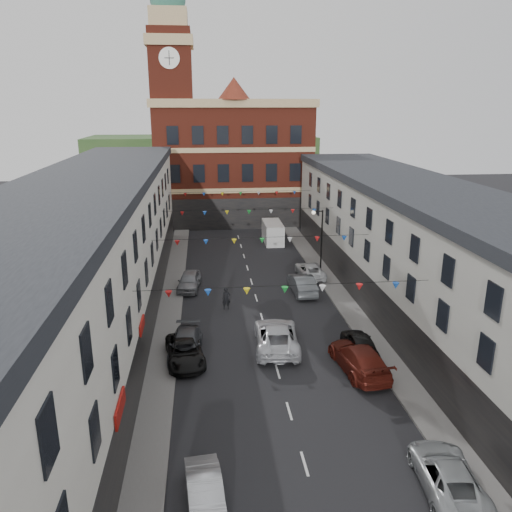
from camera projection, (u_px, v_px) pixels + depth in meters
name	position (u px, v px, depth m)	size (l,w,h in m)	color
ground	(269.00, 342.00, 33.45)	(160.00, 160.00, 0.00)	black
pavement_left	(167.00, 333.00, 34.63)	(1.80, 64.00, 0.15)	#605E5B
pavement_right	(360.00, 324.00, 36.04)	(1.80, 64.00, 0.15)	#605E5B
terrace_left	(84.00, 267.00, 31.66)	(8.40, 56.00, 10.70)	silver
terrace_right	(437.00, 263.00, 34.21)	(8.40, 56.00, 9.70)	beige
civic_building	(232.00, 160.00, 67.23)	(20.60, 13.30, 18.50)	maroon
clock_tower	(173.00, 108.00, 61.70)	(5.60, 5.60, 30.00)	maroon
distant_hill	(203.00, 164.00, 90.63)	(40.00, 14.00, 10.00)	#284A22
street_lamp	(319.00, 232.00, 46.32)	(1.10, 0.36, 6.00)	black
car_left_b	(205.00, 494.00, 19.45)	(1.38, 3.96, 1.30)	#A2A4A9
car_left_c	(185.00, 352.00, 30.68)	(2.21, 4.80, 1.33)	black
car_left_d	(186.00, 344.00, 31.56)	(1.94, 4.77, 1.38)	#45494E
car_left_e	(189.00, 281.00, 42.85)	(1.76, 4.38, 1.49)	gray
car_right_b	(447.00, 475.00, 20.40)	(2.24, 4.86, 1.35)	#9EA2A5
car_right_c	(359.00, 358.00, 29.59)	(2.28, 5.60, 1.63)	#5A1A12
car_right_d	(360.00, 343.00, 31.62)	(1.71, 4.26, 1.45)	black
car_right_e	(302.00, 284.00, 42.05)	(1.69, 4.84, 1.59)	#4F5357
car_right_f	(310.00, 270.00, 45.91)	(2.21, 4.78, 1.33)	silver
moving_car	(277.00, 336.00, 32.42)	(2.73, 5.93, 1.65)	silver
white_van	(273.00, 232.00, 57.67)	(2.02, 5.24, 2.32)	silver
pedestrian	(226.00, 299.00, 38.56)	(0.64, 0.42, 1.77)	black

